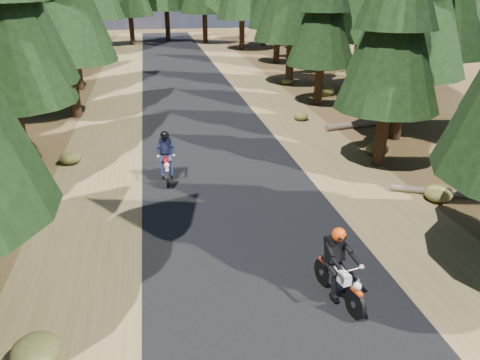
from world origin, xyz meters
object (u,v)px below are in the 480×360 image
(log_near, at_px, (369,123))
(log_far, at_px, (463,194))
(rider_lead, at_px, (339,278))
(rider_follow, at_px, (167,164))

(log_near, xyz_separation_m, log_far, (-0.56, -8.28, -0.04))
(log_near, height_order, log_far, log_near)
(log_near, distance_m, rider_lead, 14.24)
(log_near, relative_size, rider_follow, 2.44)
(rider_lead, height_order, rider_follow, rider_follow)
(log_far, distance_m, rider_lead, 7.48)
(log_far, bearing_deg, rider_lead, -119.60)
(log_near, xyz_separation_m, rider_follow, (-10.11, -4.93, 0.44))
(log_near, relative_size, rider_lead, 2.39)
(rider_follow, bearing_deg, rider_lead, 115.35)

